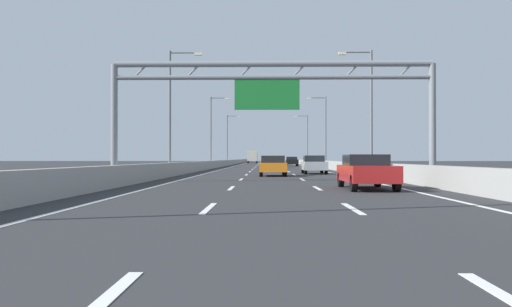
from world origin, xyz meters
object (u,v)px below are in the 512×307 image
(yellow_car, at_px, (270,162))
(red_car, at_px, (366,171))
(sign_gantry, at_px, (272,89))
(streetlamp_left_mid, at_px, (173,104))
(box_truck, at_px, (252,156))
(green_car, at_px, (266,160))
(white_car, at_px, (267,161))
(streetlamp_right_mid, at_px, (368,104))
(streetlamp_right_distant, at_px, (306,137))
(silver_car, at_px, (314,165))
(streetlamp_left_distant, at_px, (228,137))
(orange_car, at_px, (273,166))
(streetlamp_right_far, at_px, (324,127))
(black_car, at_px, (292,161))
(streetlamp_left_far, at_px, (213,127))

(yellow_car, height_order, red_car, yellow_car)
(sign_gantry, height_order, streetlamp_left_mid, streetlamp_left_mid)
(yellow_car, height_order, box_truck, box_truck)
(green_car, bearing_deg, white_car, -89.97)
(streetlamp_right_mid, height_order, red_car, streetlamp_right_mid)
(streetlamp_right_distant, xyz_separation_m, silver_car, (-3.94, -59.51, -4.65))
(streetlamp_left_distant, distance_m, orange_car, 65.20)
(sign_gantry, height_order, streetlamp_right_far, streetlamp_right_far)
(black_car, xyz_separation_m, box_truck, (-7.52, 54.11, 1.00))
(red_car, bearing_deg, streetlamp_right_mid, 78.87)
(streetlamp_left_mid, distance_m, yellow_car, 27.73)
(streetlamp_right_distant, distance_m, black_car, 18.73)
(streetlamp_right_mid, relative_size, streetlamp_right_distant, 1.00)
(green_car, bearing_deg, box_truck, 102.87)
(streetlamp_left_distant, distance_m, red_car, 81.47)
(streetlamp_right_distant, relative_size, silver_car, 2.22)
(streetlamp_left_distant, bearing_deg, streetlamp_right_far, -64.14)
(orange_car, bearing_deg, silver_car, 56.42)
(streetlamp_left_mid, distance_m, red_car, 22.49)
(sign_gantry, relative_size, black_car, 3.64)
(orange_car, bearing_deg, red_car, -77.37)
(streetlamp_left_mid, bearing_deg, streetlamp_left_distant, 90.00)
(streetlamp_left_far, relative_size, box_truck, 1.10)
(streetlamp_left_far, relative_size, white_car, 2.16)
(green_car, height_order, black_car, black_car)
(streetlamp_left_mid, relative_size, yellow_car, 2.08)
(streetlamp_left_mid, distance_m, white_car, 71.11)
(streetlamp_left_mid, distance_m, green_car, 82.67)
(streetlamp_left_mid, distance_m, orange_car, 9.42)
(red_car, distance_m, green_car, 101.22)
(yellow_car, relative_size, silver_car, 1.07)
(streetlamp_right_far, bearing_deg, box_truck, 99.45)
(silver_car, relative_size, green_car, 0.93)
(streetlamp_left_distant, distance_m, box_truck, 36.71)
(red_car, bearing_deg, streetlamp_left_mid, 120.61)
(streetlamp_right_mid, distance_m, black_car, 44.24)
(sign_gantry, distance_m, yellow_car, 39.27)
(streetlamp_left_mid, distance_m, silver_car, 12.12)
(streetlamp_right_far, distance_m, box_truck, 68.16)
(streetlamp_left_distant, bearing_deg, red_car, -82.08)
(streetlamp_right_distant, bearing_deg, streetlamp_left_distant, 180.00)
(sign_gantry, distance_m, streetlamp_left_mid, 14.83)
(streetlamp_right_distant, bearing_deg, green_car, 110.21)
(yellow_car, relative_size, box_truck, 0.53)
(box_truck, bearing_deg, streetlamp_right_mid, -83.49)
(streetlamp_right_far, xyz_separation_m, streetlamp_right_distant, (0.00, 30.81, 0.00))
(streetlamp_left_mid, bearing_deg, orange_car, -21.25)
(sign_gantry, bearing_deg, streetlamp_left_distant, 95.70)
(white_car, relative_size, yellow_car, 0.96)
(sign_gantry, bearing_deg, box_truck, 91.90)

